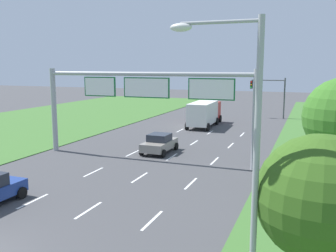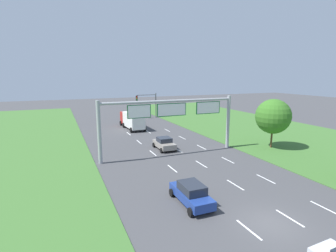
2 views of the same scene
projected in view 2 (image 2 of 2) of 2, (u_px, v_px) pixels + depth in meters
The scene contains 10 objects.
ground_plane at pixel (270, 224), 17.27m from camera, with size 200.00×200.00×0.00m, color #424244.
lane_dashes_inner_left at pixel (201, 191), 22.02m from camera, with size 0.14×50.40×0.01m.
lane_dashes_inner_right at pixel (235, 185), 23.36m from camera, with size 0.14×50.40×0.01m.
lane_dashes_slip at pixel (266, 179), 24.70m from camera, with size 0.14×50.40×0.01m.
car_lead_silver at pixel (164, 143), 34.44m from camera, with size 2.17×4.02×1.59m.
car_mid_lane at pixel (191, 193), 19.81m from camera, with size 2.04×4.43×1.64m.
box_truck at pixel (132, 120), 47.70m from camera, with size 2.88×8.39×2.97m.
sign_gantry at pixel (172, 115), 31.41m from camera, with size 17.24×0.44×7.00m.
traffic_light_mast at pixel (148, 101), 58.96m from camera, with size 4.76×0.49×5.60m.
roadside_tree_mid at pixel (273, 116), 34.44m from camera, with size 4.58×4.58×6.58m.
Camera 2 is at (-12.33, -11.84, 9.64)m, focal length 28.00 mm.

